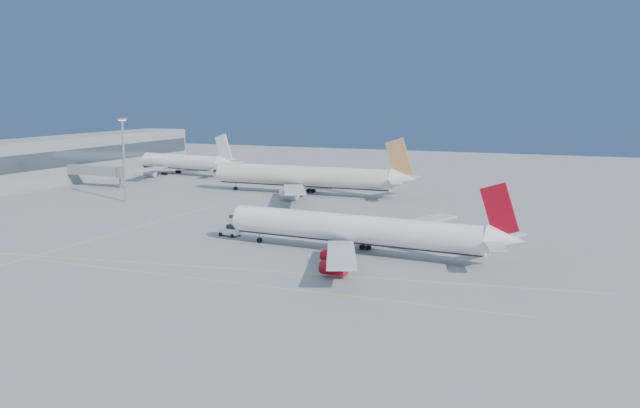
{
  "coord_description": "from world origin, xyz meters",
  "views": [
    {
      "loc": [
        58.31,
        -110.28,
        29.96
      ],
      "look_at": [
        2.16,
        24.78,
        7.0
      ],
      "focal_mm": 40.0,
      "sensor_mm": 36.0,
      "label": 1
    }
  ],
  "objects_px": {
    "airliner_etihad": "(307,177)",
    "light_mast": "(123,153)",
    "airliner_third": "(172,161)",
    "pushback_tug": "(230,230)",
    "airliner_virgin": "(360,230)"
  },
  "relations": [
    {
      "from": "light_mast",
      "to": "airliner_etihad",
      "type": "bearing_deg",
      "value": 37.79
    },
    {
      "from": "airliner_etihad",
      "to": "light_mast",
      "type": "height_order",
      "value": "light_mast"
    },
    {
      "from": "pushback_tug",
      "to": "light_mast",
      "type": "bearing_deg",
      "value": 158.43
    },
    {
      "from": "airliner_third",
      "to": "pushback_tug",
      "type": "distance_m",
      "value": 120.7
    },
    {
      "from": "airliner_virgin",
      "to": "pushback_tug",
      "type": "xyz_separation_m",
      "value": [
        -30.75,
        5.43,
        -3.37
      ]
    },
    {
      "from": "airliner_virgin",
      "to": "airliner_etihad",
      "type": "height_order",
      "value": "airliner_etihad"
    },
    {
      "from": "airliner_virgin",
      "to": "pushback_tug",
      "type": "bearing_deg",
      "value": 174.76
    },
    {
      "from": "airliner_virgin",
      "to": "airliner_etihad",
      "type": "xyz_separation_m",
      "value": [
        -40.6,
        68.1,
        0.8
      ]
    },
    {
      "from": "airliner_virgin",
      "to": "airliner_etihad",
      "type": "relative_size",
      "value": 0.91
    },
    {
      "from": "airliner_etihad",
      "to": "pushback_tug",
      "type": "relative_size",
      "value": 13.86
    },
    {
      "from": "airliner_virgin",
      "to": "light_mast",
      "type": "bearing_deg",
      "value": 160.81
    },
    {
      "from": "airliner_third",
      "to": "airliner_virgin",
      "type": "bearing_deg",
      "value": -34.07
    },
    {
      "from": "airliner_etihad",
      "to": "light_mast",
      "type": "relative_size",
      "value": 2.92
    },
    {
      "from": "airliner_virgin",
      "to": "light_mast",
      "type": "height_order",
      "value": "light_mast"
    },
    {
      "from": "pushback_tug",
      "to": "light_mast",
      "type": "height_order",
      "value": "light_mast"
    }
  ]
}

